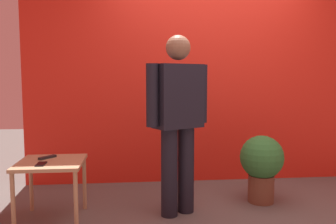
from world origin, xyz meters
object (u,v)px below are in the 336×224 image
(potted_plant, at_px, (262,163))
(cell_phone, at_px, (41,164))
(tv_remote, at_px, (47,157))
(standing_person, at_px, (178,116))
(side_table, at_px, (51,169))

(potted_plant, bearing_deg, cell_phone, -169.29)
(tv_remote, relative_size, potted_plant, 0.25)
(standing_person, bearing_deg, cell_phone, -171.84)
(side_table, bearing_deg, standing_person, 2.55)
(tv_remote, bearing_deg, cell_phone, -48.90)
(cell_phone, relative_size, tv_remote, 0.85)
(standing_person, distance_m, cell_phone, 1.25)
(cell_phone, bearing_deg, standing_person, 7.92)
(standing_person, relative_size, potted_plant, 2.40)
(standing_person, xyz_separation_m, side_table, (-1.13, -0.05, -0.46))
(side_table, relative_size, cell_phone, 3.88)
(cell_phone, bearing_deg, side_table, 65.84)
(standing_person, height_order, cell_phone, standing_person)
(cell_phone, xyz_separation_m, potted_plant, (2.07, 0.39, -0.14))
(cell_phone, height_order, tv_remote, tv_remote)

